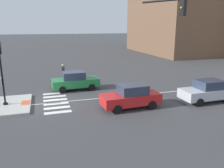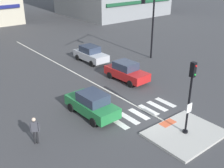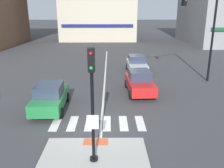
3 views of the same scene
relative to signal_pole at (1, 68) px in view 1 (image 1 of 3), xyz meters
name	(u,v)px [view 1 (image 1 of 3)]	position (x,y,z in m)	size (l,w,h in m)	color
ground_plane	(50,102)	(0.00, 3.05, -2.82)	(300.00, 300.00, 0.00)	#3D3D3F
traffic_island	(6,105)	(0.00, 0.01, -2.74)	(4.34, 3.40, 0.15)	#B2AFA8
tactile_pad_front	(26,103)	(0.00, 1.36, -2.66)	(1.10, 0.60, 0.01)	#DB5B38
signal_pole	(1,68)	(0.00, 0.00, 0.00)	(0.44, 0.38, 4.42)	black
crosswalk_stripe_a	(54,93)	(-2.26, 3.49, -2.81)	(0.44, 1.80, 0.01)	silver
crosswalk_stripe_b	(55,97)	(-1.36, 3.49, -2.81)	(0.44, 1.80, 0.01)	silver
crosswalk_stripe_c	(55,100)	(-0.45, 3.49, -2.81)	(0.44, 1.80, 0.01)	silver
crosswalk_stripe_d	(56,104)	(0.45, 3.49, -2.81)	(0.44, 1.80, 0.01)	silver
crosswalk_stripe_e	(57,108)	(1.36, 3.49, -2.81)	(0.44, 1.80, 0.01)	silver
crosswalk_stripe_f	(58,112)	(2.26, 3.49, -2.81)	(0.44, 1.80, 0.01)	silver
lane_centre_line	(169,92)	(0.19, 13.05, -2.81)	(0.14, 28.00, 0.01)	silver
traffic_light_mast	(221,44)	(7.94, 10.93, 1.94)	(5.53, 2.78, 7.19)	black
building_corner_right	(186,11)	(-26.46, 32.47, 5.87)	(22.36, 18.71, 17.32)	brown
car_silver_eastbound_far	(208,91)	(3.24, 14.52, -2.01)	(1.89, 4.12, 1.64)	silver
car_red_eastbound_mid	(131,96)	(2.80, 8.48, -2.01)	(2.00, 4.18, 1.64)	red
car_green_westbound_near	(75,81)	(-2.97, 5.42, -2.01)	(1.95, 4.16, 1.64)	#237A3D
pedestrian_at_curb_left	(63,70)	(-7.30, 4.76, -1.83)	(0.49, 0.37, 1.67)	black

